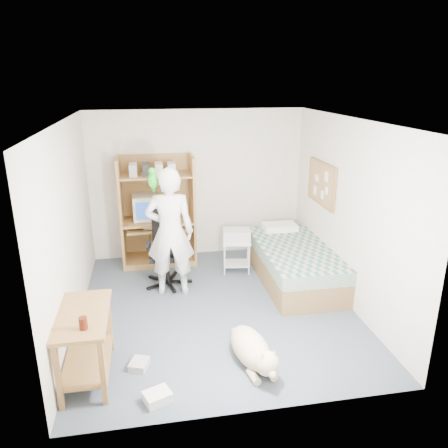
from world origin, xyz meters
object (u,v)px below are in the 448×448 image
Objects in this scene: dog at (253,350)px; computer_hutch at (158,215)px; office_chair at (167,259)px; person at (170,232)px; side_desk at (85,336)px; printer_cart at (236,251)px; bed at (294,263)px.

computer_hutch is at bearing 96.36° from dog.
office_chair is 2.33m from dog.
side_desk is at bearing 66.56° from person.
side_desk is 1.89× the size of printer_cart.
dog is (1.74, -0.10, -0.31)m from side_desk.
bed is 1.82× the size of office_chair.
office_chair reaches higher than printer_cart.
computer_hutch reaches higher than printer_cart.
bed is at bearing 49.92° from dog.
printer_cart is (1.20, -0.62, -0.47)m from computer_hutch.
office_chair is (0.94, 2.08, -0.10)m from side_desk.
office_chair is 0.60× the size of person.
side_desk reaches higher than dog.
office_chair is at bearing -76.23° from person.
office_chair is at bearing -83.99° from computer_hutch.
side_desk is 2.28m from office_chair.
office_chair is at bearing -158.80° from printer_cart.
printer_cart is at bearing 148.02° from bed.
computer_hutch is 1.80× the size of side_desk.
person is at bearing -83.44° from computer_hutch.
person reaches higher than office_chair.
person reaches higher than bed.
side_desk reaches higher than printer_cart.
office_chair is 2.11× the size of printer_cart.
office_chair is 1.00× the size of dog.
side_desk is 3.10m from printer_cart.
office_chair is at bearing 100.18° from dog.
bed reaches higher than printer_cart.
side_desk is 0.54× the size of person.
dog is (0.89, -3.04, -0.64)m from computer_hutch.
side_desk is (-2.85, -1.82, 0.21)m from bed.
printer_cart is at bearing 17.77° from office_chair.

